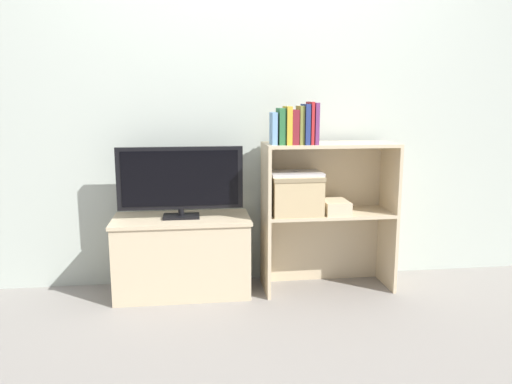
{
  "coord_description": "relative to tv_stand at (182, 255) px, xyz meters",
  "views": [
    {
      "loc": [
        -0.38,
        -2.82,
        1.2
      ],
      "look_at": [
        0.0,
        0.16,
        0.64
      ],
      "focal_mm": 35.0,
      "sensor_mm": 36.0,
      "label": 1
    }
  ],
  "objects": [
    {
      "name": "book_forest",
      "position": [
        0.6,
        -0.09,
        0.8
      ],
      "size": [
        0.04,
        0.14,
        0.21
      ],
      "color": "#286638",
      "rests_on": "bookshelf_upper_tier"
    },
    {
      "name": "bookshelf_upper_tier",
      "position": [
        0.92,
        0.03,
        0.54
      ],
      "size": [
        0.82,
        0.33,
        0.43
      ],
      "color": "#CCB793",
      "rests_on": "bookshelf_lower_tier"
    },
    {
      "name": "book_mustard",
      "position": [
        0.64,
        -0.09,
        0.8
      ],
      "size": [
        0.03,
        0.16,
        0.22
      ],
      "color": "gold",
      "rests_on": "bookshelf_upper_tier"
    },
    {
      "name": "book_plum",
      "position": [
        0.8,
        -0.09,
        0.81
      ],
      "size": [
        0.02,
        0.16,
        0.25
      ],
      "color": "#6B2D66",
      "rests_on": "bookshelf_upper_tier"
    },
    {
      "name": "ground_plane",
      "position": [
        0.46,
        -0.19,
        -0.24
      ],
      "size": [
        16.0,
        16.0,
        0.0
      ],
      "primitive_type": "plane",
      "color": "gray"
    },
    {
      "name": "storage_basket_left",
      "position": [
        0.7,
        -0.05,
        0.39
      ],
      "size": [
        0.31,
        0.3,
        0.24
      ],
      "color": "tan",
      "rests_on": "bookshelf_lower_tier"
    },
    {
      "name": "wall_back",
      "position": [
        0.46,
        0.23,
        0.96
      ],
      "size": [
        10.0,
        0.05,
        2.4
      ],
      "color": "#B2BCB2",
      "rests_on": "ground_plane"
    },
    {
      "name": "book_skyblue",
      "position": [
        0.56,
        -0.09,
        0.79
      ],
      "size": [
        0.03,
        0.12,
        0.19
      ],
      "color": "#709ECC",
      "rests_on": "bookshelf_upper_tier"
    },
    {
      "name": "bookshelf_lower_tier",
      "position": [
        0.92,
        0.03,
        0.07
      ],
      "size": [
        0.82,
        0.33,
        0.5
      ],
      "color": "#CCB793",
      "rests_on": "ground_plane"
    },
    {
      "name": "book_crimson",
      "position": [
        0.78,
        -0.09,
        0.82
      ],
      "size": [
        0.02,
        0.16,
        0.25
      ],
      "color": "#B22328",
      "rests_on": "bookshelf_upper_tier"
    },
    {
      "name": "magazine_stack",
      "position": [
        0.95,
        -0.08,
        0.3
      ],
      "size": [
        0.15,
        0.21,
        0.08
      ],
      "color": "beige",
      "rests_on": "bookshelf_lower_tier"
    },
    {
      "name": "book_maroon",
      "position": [
        0.68,
        -0.09,
        0.79
      ],
      "size": [
        0.04,
        0.14,
        0.2
      ],
      "color": "maroon",
      "rests_on": "bookshelf_upper_tier"
    },
    {
      "name": "tv_stand",
      "position": [
        0.0,
        0.0,
        0.0
      ],
      "size": [
        0.84,
        0.41,
        0.48
      ],
      "color": "#CCB793",
      "rests_on": "ground_plane"
    },
    {
      "name": "tv",
      "position": [
        0.0,
        -0.0,
        0.48
      ],
      "size": [
        0.76,
        0.14,
        0.43
      ],
      "color": "black",
      "rests_on": "tv_stand"
    },
    {
      "name": "laptop",
      "position": [
        0.7,
        -0.05,
        0.51
      ],
      "size": [
        0.32,
        0.23,
        0.02
      ],
      "color": "#BCBCC1",
      "rests_on": "storage_basket_left"
    },
    {
      "name": "book_olive",
      "position": [
        0.71,
        -0.09,
        0.8
      ],
      "size": [
        0.03,
        0.14,
        0.23
      ],
      "color": "olive",
      "rests_on": "bookshelf_upper_tier"
    },
    {
      "name": "book_navy",
      "position": [
        0.75,
        -0.09,
        0.81
      ],
      "size": [
        0.03,
        0.16,
        0.24
      ],
      "color": "navy",
      "rests_on": "bookshelf_upper_tier"
    }
  ]
}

